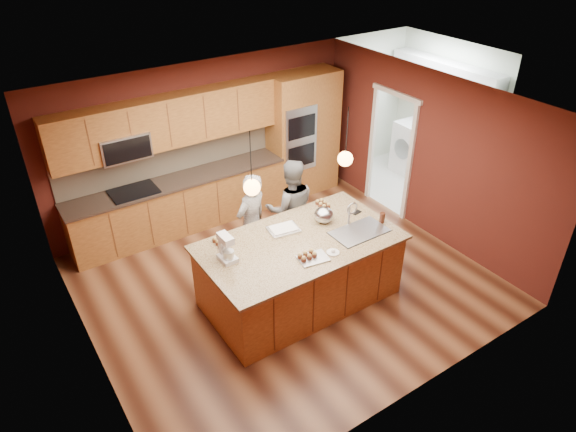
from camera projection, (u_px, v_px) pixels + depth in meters
floor at (285, 281)px, 7.65m from camera, size 5.50×5.50×0.00m
ceiling at (284, 107)px, 6.23m from camera, size 5.50×5.50×0.00m
wall_back at (204, 141)px, 8.70m from camera, size 5.50×0.00×5.50m
wall_front at (421, 307)px, 5.17m from camera, size 5.50×0.00×5.50m
wall_left at (76, 272)px, 5.64m from camera, size 0.00×5.00×5.00m
wall_right at (427, 155)px, 8.23m from camera, size 0.00×5.00×5.00m
cabinet_run at (175, 176)px, 8.40m from camera, size 3.74×0.64×2.30m
oven_column at (303, 134)px, 9.46m from camera, size 1.30×0.62×2.30m
doorway_trim at (390, 155)px, 8.95m from camera, size 0.08×1.11×2.20m
laundry_room at (444, 82)px, 9.52m from camera, size 2.60×2.70×2.70m
pendant_left at (252, 187)px, 5.94m from camera, size 0.20×0.20×0.80m
pendant_right at (345, 159)px, 6.60m from camera, size 0.20×0.20×0.80m
island at (301, 269)px, 7.07m from camera, size 2.67×1.49×1.36m
person_left at (251, 223)px, 7.53m from camera, size 0.67×0.54×1.59m
person_right at (291, 209)px, 7.85m from camera, size 0.96×0.87×1.62m
stand_mixer at (226, 249)px, 6.38m from camera, size 0.20×0.27×0.36m
sheet_cake at (283, 229)px, 7.01m from camera, size 0.45×0.36×0.05m
cooling_rack at (313, 258)px, 6.46m from camera, size 0.41×0.33×0.02m
mixing_bowl at (324, 215)px, 7.16m from camera, size 0.28×0.28×0.23m
plate at (333, 252)px, 6.58m from camera, size 0.17×0.17×0.01m
tumbler at (382, 218)px, 7.17m from camera, size 0.08×0.08×0.15m
phone at (357, 212)px, 7.42m from camera, size 0.15×0.10×0.01m
cupcakes_left at (220, 242)px, 6.73m from camera, size 0.17×0.25×0.07m
cupcakes_rack at (307, 255)px, 6.45m from camera, size 0.25×0.16×0.07m
cupcakes_right at (323, 204)px, 7.57m from camera, size 0.16×0.24×0.07m
washer at (441, 160)px, 9.95m from camera, size 0.68×0.70×1.06m
dryer at (414, 148)px, 10.45m from camera, size 0.67×0.69×1.06m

